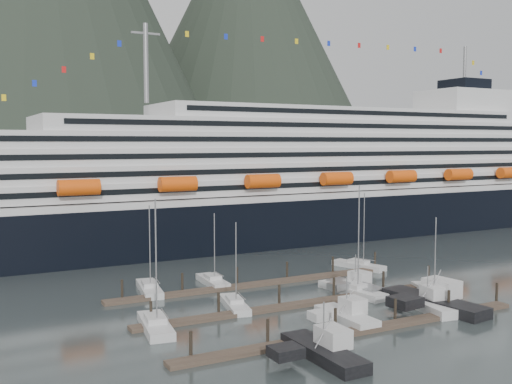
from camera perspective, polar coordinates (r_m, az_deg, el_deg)
ground at (r=83.59m, az=8.50°, el=-10.71°), size 1600.00×1600.00×0.00m
mountains at (r=675.86m, az=-19.56°, el=16.54°), size 870.00×440.00×420.00m
cruise_ship at (r=143.22m, az=5.19°, el=0.66°), size 210.00×30.40×50.30m
dock_near at (r=73.05m, az=10.05°, el=-12.77°), size 48.18×2.28×3.20m
dock_mid at (r=83.24m, az=4.45°, el=-10.52°), size 48.18×2.28×3.20m
dock_far at (r=94.13m, az=0.17°, el=-8.70°), size 48.18×2.28×3.20m
sailboat_a at (r=73.71m, az=-9.55°, el=-12.48°), size 4.39×10.43×16.29m
sailboat_b at (r=81.91m, az=-2.06°, el=-10.69°), size 4.36×9.57×12.12m
sailboat_d at (r=90.21m, az=9.14°, el=-9.27°), size 4.30×12.18×16.66m
sailboat_e at (r=91.52m, az=-10.12°, el=-9.10°), size 4.31×10.60×13.54m
sailboat_f at (r=95.05m, az=-4.15°, el=-8.52°), size 3.12×9.11×11.76m
sailboat_g at (r=108.17m, az=9.75°, el=-6.94°), size 5.47×10.32×13.86m
sailboat_h at (r=92.65m, az=16.37°, el=-9.05°), size 5.12×9.10×11.89m
trawler_a at (r=63.94m, az=6.34°, el=-14.79°), size 8.55×11.90×6.51m
trawler_b at (r=76.26m, az=8.53°, el=-11.59°), size 7.34×9.63×6.21m
trawler_c at (r=84.96m, az=16.53°, el=-9.93°), size 11.09×15.60×7.81m
trawler_d at (r=84.14m, az=15.91°, el=-10.15°), size 8.28×11.13×6.38m
trawler_e at (r=91.44m, az=9.39°, el=-8.85°), size 7.50×9.81×6.06m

